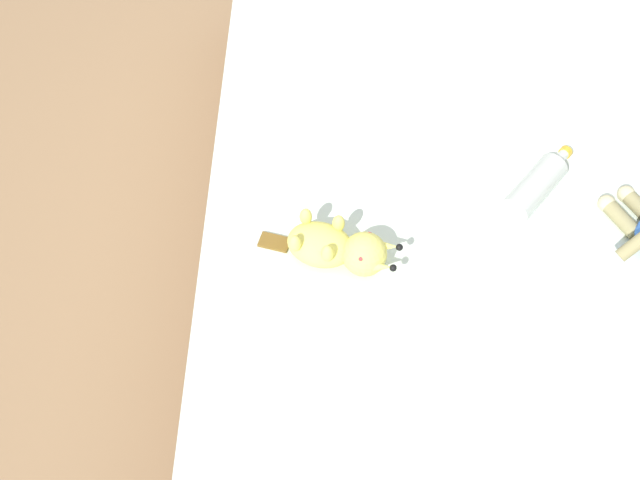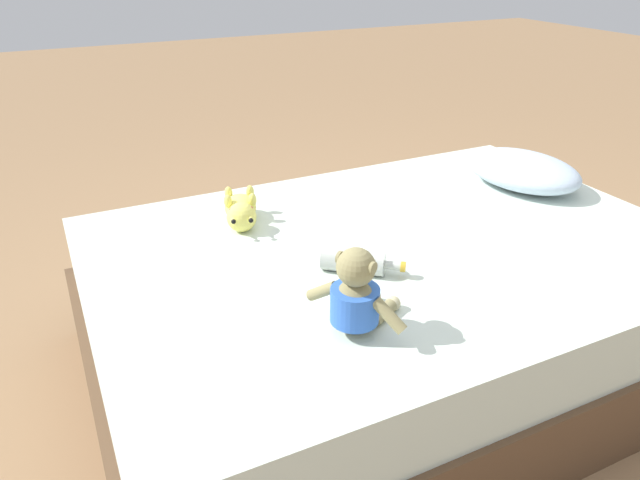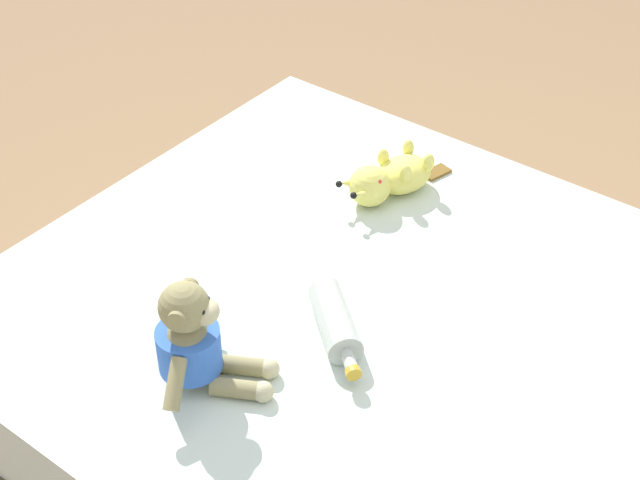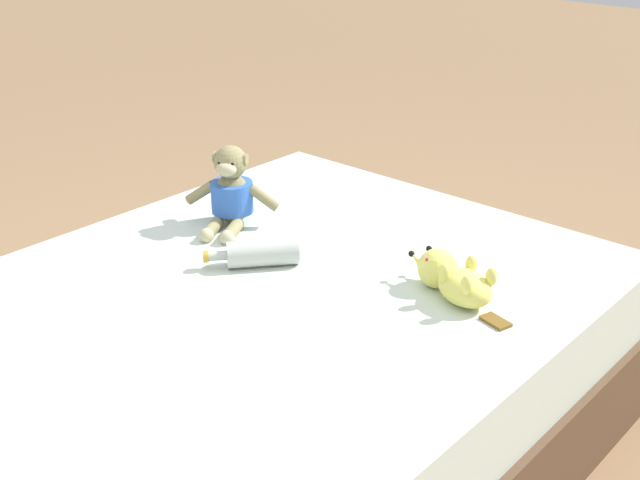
{
  "view_description": "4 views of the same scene",
  "coord_description": "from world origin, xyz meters",
  "views": [
    {
      "loc": [
        -0.39,
        -1.31,
        1.88
      ],
      "look_at": [
        -0.4,
        -0.39,
        0.55
      ],
      "focal_mm": 41.06,
      "sensor_mm": 36.0,
      "label": 1
    },
    {
      "loc": [
        1.44,
        -0.97,
        1.37
      ],
      "look_at": [
        0.05,
        -0.3,
        0.59
      ],
      "focal_mm": 33.22,
      "sensor_mm": 36.0,
      "label": 2
    },
    {
      "loc": [
        1.23,
        0.61,
        1.84
      ],
      "look_at": [
        0.0,
        -0.34,
        0.61
      ],
      "focal_mm": 53.62,
      "sensor_mm": 36.0,
      "label": 3
    },
    {
      "loc": [
        -1.29,
        1.14,
        1.45
      ],
      "look_at": [
        -0.0,
        -0.32,
        0.56
      ],
      "focal_mm": 46.5,
      "sensor_mm": 36.0,
      "label": 4
    }
  ],
  "objects": [
    {
      "name": "glass_bottle",
      "position": [
        0.11,
        -0.21,
        0.53
      ],
      "size": [
        0.2,
        0.22,
        0.07
      ],
      "color": "#B7BCB2",
      "rests_on": "bed"
    },
    {
      "name": "ground_plane",
      "position": [
        0.0,
        0.0,
        0.0
      ],
      "size": [
        16.0,
        16.0,
        0.0
      ],
      "primitive_type": "plane",
      "color": "#93704C"
    },
    {
      "name": "bed",
      "position": [
        0.0,
        0.0,
        0.24
      ],
      "size": [
        1.38,
        1.99,
        0.49
      ],
      "color": "brown",
      "rests_on": "ground_plane"
    },
    {
      "name": "plush_yellow_creature",
      "position": [
        -0.36,
        -0.4,
        0.54
      ],
      "size": [
        0.33,
        0.17,
        0.1
      ],
      "color": "#EAE066",
      "rests_on": "bed"
    }
  ]
}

